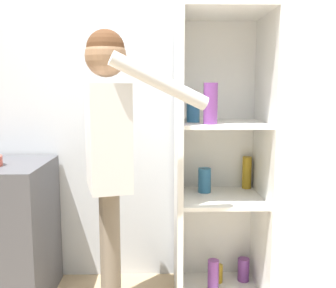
# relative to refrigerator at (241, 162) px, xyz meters

# --- Properties ---
(wall_back) EXTENTS (7.00, 0.06, 2.55)m
(wall_back) POSITION_rel_refrigerator_xyz_m (-0.44, 0.41, 0.36)
(wall_back) COLOR silver
(wall_back) RESTS_ON ground_plane
(refrigerator) EXTENTS (0.90, 1.09, 1.85)m
(refrigerator) POSITION_rel_refrigerator_xyz_m (0.00, 0.00, 0.00)
(refrigerator) COLOR white
(refrigerator) RESTS_ON ground_plane
(person) EXTENTS (0.71, 0.50, 1.68)m
(person) POSITION_rel_refrigerator_xyz_m (-0.78, -0.21, 0.18)
(person) COLOR #726656
(person) RESTS_ON ground_plane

